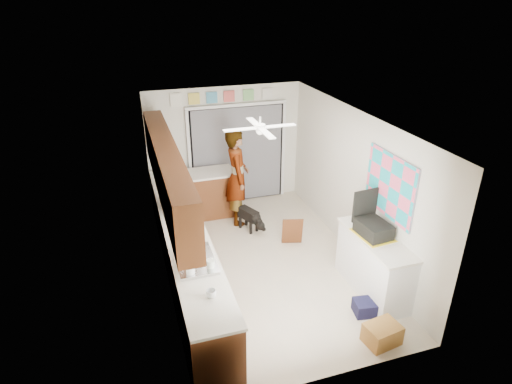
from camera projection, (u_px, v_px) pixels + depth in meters
floor at (263, 262)px, 7.29m from camera, size 5.00×5.00×0.00m
ceiling at (264, 119)px, 6.22m from camera, size 5.00×5.00×0.00m
wall_back at (225, 147)px, 8.91m from camera, size 3.20×0.00×3.20m
wall_front at (338, 293)px, 4.60m from camera, size 3.20×0.00×3.20m
wall_left at (161, 211)px, 6.31m from camera, size 0.00×5.00×5.00m
wall_right at (354, 184)px, 7.19m from camera, size 0.00×5.00×5.00m
left_base_cabinets at (185, 253)px, 6.74m from camera, size 0.60×4.80×0.90m
left_countertop at (184, 227)px, 6.54m from camera, size 0.62×4.80×0.04m
upper_cabinets at (167, 170)px, 6.29m from camera, size 0.32×4.00×0.80m
sink_basin at (195, 261)px, 5.66m from camera, size 0.50×0.76×0.06m
faucet at (180, 257)px, 5.57m from camera, size 0.03×0.03×0.22m
peninsula_base at (209, 194)px, 8.68m from camera, size 1.00×0.60×0.90m
peninsula_top at (208, 173)px, 8.48m from camera, size 1.04×0.64×0.04m
back_opening_recess at (238, 155)px, 9.03m from camera, size 2.00×0.06×2.10m
curtain_panel at (238, 156)px, 9.00m from camera, size 1.90×0.03×2.05m
door_trim_left at (190, 161)px, 8.73m from camera, size 0.06×0.04×2.10m
door_trim_right at (283, 150)px, 9.29m from camera, size 0.06×0.04×2.10m
door_trim_head at (237, 105)px, 8.55m from camera, size 2.10×0.04×0.06m
header_frame_0 at (194, 99)px, 8.27m from camera, size 0.22×0.02×0.22m
header_frame_1 at (212, 98)px, 8.36m from camera, size 0.22×0.02×0.22m
header_frame_2 at (229, 96)px, 8.46m from camera, size 0.22×0.02×0.22m
header_frame_3 at (248, 95)px, 8.57m from camera, size 0.22×0.02×0.22m
header_frame_4 at (267, 94)px, 8.68m from camera, size 0.22×0.02×0.22m
route66_sign at (176, 100)px, 8.17m from camera, size 0.22×0.02×0.26m
right_counter_base at (374, 266)px, 6.43m from camera, size 0.50×1.40×0.90m
right_counter_top at (377, 239)px, 6.23m from camera, size 0.54×1.44×0.04m
abstract_painting at (390, 186)px, 6.15m from camera, size 0.03×1.15×0.95m
ceiling_fan at (260, 128)px, 6.47m from camera, size 1.14×1.14×0.24m
microwave at (179, 199)px, 7.03m from camera, size 0.47×0.59×0.29m
cup at (211, 294)px, 5.00m from camera, size 0.13×0.13×0.10m
jar_a at (211, 265)px, 5.47m from camera, size 0.11×0.11×0.15m
jar_b at (201, 260)px, 5.59m from camera, size 0.10×0.10×0.13m
paper_towel_roll at (190, 268)px, 5.34m from camera, size 0.14×0.14×0.24m
suitcase at (374, 229)px, 6.24m from camera, size 0.42×0.54×0.22m
suitcase_rim at (373, 235)px, 6.28m from camera, size 0.49×0.62×0.02m
suitcase_lid at (365, 205)px, 6.38m from camera, size 0.42×0.07×0.50m
cardboard_box at (382, 334)px, 5.58m from camera, size 0.49×0.40×0.28m
navy_crate at (366, 307)px, 6.10m from camera, size 0.38×0.33×0.20m
cabinet_door_panel at (292, 231)px, 7.69m from camera, size 0.39×0.24×0.55m
man at (237, 177)px, 8.21m from camera, size 0.56×0.76×1.91m
dog at (249, 218)px, 8.20m from camera, size 0.49×0.67×0.49m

